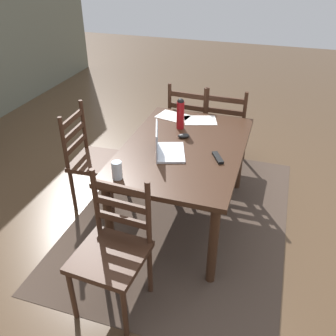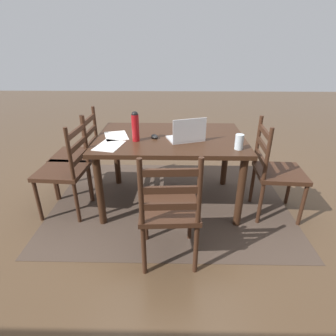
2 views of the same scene
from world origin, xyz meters
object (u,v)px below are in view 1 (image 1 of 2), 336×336
Objects in this scene: chair_right_far at (191,124)px; water_bottle at (180,113)px; dining_table at (184,156)px; laptop at (164,147)px; chair_right_near at (226,129)px; chair_far_head at (94,160)px; computer_mouse at (184,136)px; chair_left_far at (113,251)px; drinking_glass at (117,170)px; tv_remote at (218,158)px.

water_bottle is at bearing -174.21° from chair_right_far.
laptop is at bearing 143.59° from dining_table.
dining_table is 1.52× the size of chair_right_near.
chair_far_head reaches higher than computer_mouse.
water_bottle reaches higher than chair_left_far.
chair_right_far is at bearing 89.99° from chair_right_near.
chair_right_far is 1.22m from laptop.
laptop reaches higher than chair_far_head.
chair_right_far is at bearing -12.93° from computer_mouse.
dining_table is 1.04m from chair_right_near.
dining_table is 5.16× the size of water_bottle.
dining_table is 0.19m from computer_mouse.
computer_mouse is (-0.86, 0.24, 0.29)m from chair_right_near.
chair_far_head and chair_right_near have the same top height.
water_bottle is at bearing -12.01° from drinking_glass.
dining_table is 1.52× the size of chair_right_far.
laptop is 0.48m from drinking_glass.
chair_far_head is (-0.00, 0.85, -0.18)m from dining_table.
tv_remote is at bearing -83.94° from laptop.
chair_right_near is 9.50× the size of computer_mouse.
chair_left_far reaches higher than dining_table.
chair_left_far is 1.06m from tv_remote.
tv_remote is (-0.26, -0.35, -0.01)m from computer_mouse.
water_bottle reaches higher than computer_mouse.
chair_right_near reaches higher than drinking_glass.
chair_right_near is 7.18× the size of drinking_glass.
water_bottle is (-0.69, 0.32, 0.42)m from chair_right_near.
chair_right_near is at bearing -17.68° from drinking_glass.
chair_far_head is 9.50× the size of computer_mouse.
chair_right_near is 5.59× the size of tv_remote.
chair_right_far reaches higher than drinking_glass.
laptop is 3.74× the size of computer_mouse.
computer_mouse is at bearing -12.82° from laptop.
chair_far_head is 5.59× the size of tv_remote.
chair_right_near is at bearing -45.87° from chair_far_head.
chair_left_far is (-2.02, -0.01, 0.00)m from chair_right_far.
chair_right_near is at bearing -24.70° from water_bottle.
tv_remote is at bearing -150.25° from computer_mouse.
tv_remote is at bearing -28.68° from chair_left_far.
laptop is (-0.15, -0.74, 0.34)m from chair_far_head.
drinking_glass is (-0.92, 0.20, -0.08)m from water_bottle.
computer_mouse reaches higher than tv_remote.
drinking_glass is (0.41, 0.13, 0.34)m from chair_left_far.
computer_mouse is at bearing -79.11° from chair_far_head.
tv_remote is (-0.11, -0.30, 0.10)m from dining_table.
chair_left_far is at bearing 177.22° from water_bottle.
chair_left_far is 5.59× the size of tv_remote.
chair_right_near is 3.40× the size of water_bottle.
laptop is 0.42m from tv_remote.
dining_table is 0.25m from laptop.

